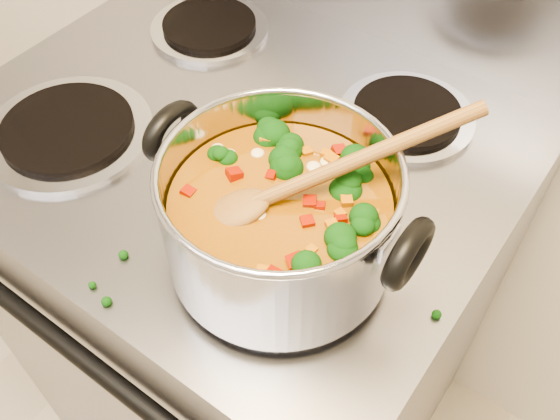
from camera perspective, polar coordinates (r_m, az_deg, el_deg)
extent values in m
cube|color=gray|center=(1.20, -2.61, -8.72)|extent=(0.73, 0.63, 0.92)
cylinder|color=black|center=(0.81, -18.28, -12.22)|extent=(0.62, 0.02, 0.02)
cylinder|color=#A5A5AD|center=(0.87, -18.77, 6.75)|extent=(0.22, 0.22, 0.01)
cylinder|color=black|center=(0.87, -18.90, 7.14)|extent=(0.17, 0.17, 0.01)
cylinder|color=#A5A5AD|center=(0.69, 0.11, -4.44)|extent=(0.22, 0.22, 0.01)
cylinder|color=black|center=(0.68, 0.11, -4.06)|extent=(0.17, 0.17, 0.01)
cylinder|color=#A5A5AD|center=(1.01, -6.45, 16.14)|extent=(0.18, 0.18, 0.01)
cylinder|color=black|center=(1.01, -6.49, 16.51)|extent=(0.14, 0.14, 0.01)
cylinder|color=#A5A5AD|center=(0.86, 11.48, 8.37)|extent=(0.18, 0.18, 0.01)
cylinder|color=black|center=(0.86, 11.56, 8.76)|extent=(0.14, 0.14, 0.01)
cylinder|color=#AAA9B2|center=(0.63, 0.00, -0.46)|extent=(0.24, 0.24, 0.13)
torus|color=#AAA9B2|center=(0.58, 0.00, 3.54)|extent=(0.24, 0.24, 0.01)
cylinder|color=#7D510B|center=(0.64, 0.00, -1.61)|extent=(0.22, 0.22, 0.09)
torus|color=black|center=(0.66, -9.90, 7.12)|extent=(0.02, 0.08, 0.08)
torus|color=black|center=(0.56, 11.66, -3.92)|extent=(0.02, 0.08, 0.08)
ellipsoid|color=black|center=(0.60, 7.13, -0.36)|extent=(0.04, 0.04, 0.03)
ellipsoid|color=black|center=(0.59, 5.65, -1.41)|extent=(0.04, 0.04, 0.03)
ellipsoid|color=black|center=(0.56, 1.25, -5.31)|extent=(0.04, 0.04, 0.03)
ellipsoid|color=black|center=(0.56, -0.57, -5.88)|extent=(0.04, 0.04, 0.03)
ellipsoid|color=black|center=(0.60, 7.52, -1.34)|extent=(0.04, 0.04, 0.03)
ellipsoid|color=black|center=(0.60, 5.51, -0.60)|extent=(0.04, 0.04, 0.03)
ellipsoid|color=black|center=(0.61, 3.23, 0.87)|extent=(0.04, 0.04, 0.03)
ellipsoid|color=black|center=(0.66, -2.16, 5.67)|extent=(0.04, 0.04, 0.03)
ellipsoid|color=black|center=(0.58, 0.84, -2.81)|extent=(0.04, 0.04, 0.03)
ellipsoid|color=maroon|center=(0.57, -0.21, -3.99)|extent=(0.01, 0.01, 0.01)
ellipsoid|color=maroon|center=(0.63, 6.37, 2.28)|extent=(0.01, 0.01, 0.01)
ellipsoid|color=maroon|center=(0.65, 0.65, 4.81)|extent=(0.01, 0.01, 0.01)
ellipsoid|color=maroon|center=(0.65, -1.02, 5.22)|extent=(0.01, 0.01, 0.01)
ellipsoid|color=maroon|center=(0.67, 0.23, 6.56)|extent=(0.01, 0.01, 0.01)
ellipsoid|color=maroon|center=(0.59, -4.15, -2.20)|extent=(0.01, 0.01, 0.01)
ellipsoid|color=maroon|center=(0.64, -3.87, 4.18)|extent=(0.01, 0.01, 0.01)
ellipsoid|color=maroon|center=(0.58, 5.60, -3.69)|extent=(0.01, 0.01, 0.01)
ellipsoid|color=maroon|center=(0.67, -2.13, 6.65)|extent=(0.01, 0.01, 0.01)
ellipsoid|color=maroon|center=(0.57, -5.48, -4.09)|extent=(0.01, 0.01, 0.01)
ellipsoid|color=maroon|center=(0.59, -1.25, -1.39)|extent=(0.01, 0.01, 0.01)
ellipsoid|color=maroon|center=(0.56, 1.42, -5.70)|extent=(0.01, 0.01, 0.01)
ellipsoid|color=#9F5708|center=(0.58, -6.50, -3.70)|extent=(0.01, 0.01, 0.01)
ellipsoid|color=#9F5708|center=(0.63, 5.46, 3.13)|extent=(0.01, 0.01, 0.01)
ellipsoid|color=#9F5708|center=(0.64, 7.40, 3.50)|extent=(0.01, 0.01, 0.01)
ellipsoid|color=#9F5708|center=(0.56, -2.43, -4.93)|extent=(0.01, 0.01, 0.01)
ellipsoid|color=#9F5708|center=(0.64, 4.28, 4.19)|extent=(0.01, 0.01, 0.01)
ellipsoid|color=#9F5708|center=(0.63, -1.30, 2.58)|extent=(0.01, 0.01, 0.01)
ellipsoid|color=#9F5708|center=(0.60, -8.24, -1.15)|extent=(0.01, 0.01, 0.01)
ellipsoid|color=#9F5708|center=(0.58, 3.16, -3.47)|extent=(0.01, 0.01, 0.01)
ellipsoid|color=#9F5708|center=(0.67, -3.52, 6.55)|extent=(0.01, 0.01, 0.01)
ellipsoid|color=#9F5708|center=(0.57, 0.05, -4.75)|extent=(0.01, 0.01, 0.01)
ellipsoid|color=#9F5708|center=(0.58, 2.46, -3.38)|extent=(0.01, 0.01, 0.01)
ellipsoid|color=#9F5708|center=(0.63, -3.73, 3.12)|extent=(0.01, 0.01, 0.01)
ellipsoid|color=beige|center=(0.60, 7.89, -0.57)|extent=(0.02, 0.02, 0.01)
ellipsoid|color=beige|center=(0.59, 7.56, -2.44)|extent=(0.02, 0.02, 0.01)
ellipsoid|color=beige|center=(0.67, 3.05, 6.55)|extent=(0.02, 0.02, 0.01)
ellipsoid|color=beige|center=(0.58, -4.03, -2.55)|extent=(0.02, 0.02, 0.01)
ellipsoid|color=beige|center=(0.62, 8.11, 1.78)|extent=(0.02, 0.02, 0.01)
ellipsoid|color=beige|center=(0.61, -4.21, 0.23)|extent=(0.02, 0.02, 0.01)
ellipsoid|color=brown|center=(0.61, -4.11, -0.06)|extent=(0.08, 0.09, 0.04)
cylinder|color=brown|center=(0.60, 7.18, 4.58)|extent=(0.17, 0.21, 0.09)
ellipsoid|color=black|center=(0.73, 13.50, -2.54)|extent=(0.01, 0.01, 0.01)
ellipsoid|color=black|center=(0.82, 4.85, 6.59)|extent=(0.01, 0.01, 0.01)
ellipsoid|color=black|center=(0.62, 3.32, -15.31)|extent=(0.01, 0.01, 0.01)
ellipsoid|color=black|center=(0.83, -0.51, 7.12)|extent=(0.01, 0.01, 0.01)
ellipsoid|color=black|center=(0.74, -12.44, -1.13)|extent=(0.01, 0.01, 0.01)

